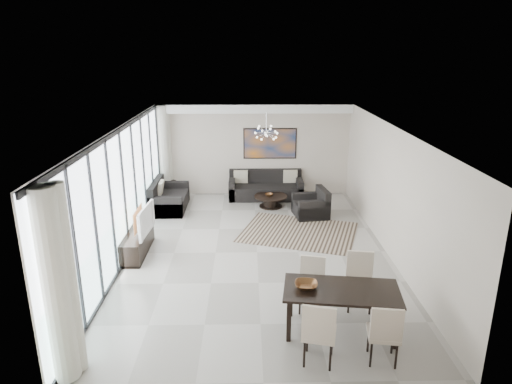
{
  "coord_description": "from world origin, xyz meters",
  "views": [
    {
      "loc": [
        -0.2,
        -9.65,
        4.53
      ],
      "look_at": [
        -0.01,
        0.69,
        1.25
      ],
      "focal_mm": 32.0,
      "sensor_mm": 36.0,
      "label": 1
    }
  ],
  "objects_px": {
    "dining_table": "(341,294)",
    "coffee_table": "(271,200)",
    "sofa_main": "(266,189)",
    "television": "(141,220)",
    "tv_console": "(137,243)"
  },
  "relations": [
    {
      "from": "tv_console",
      "to": "sofa_main",
      "type": "bearing_deg",
      "value": 52.4
    },
    {
      "from": "sofa_main",
      "to": "dining_table",
      "type": "height_order",
      "value": "sofa_main"
    },
    {
      "from": "dining_table",
      "to": "coffee_table",
      "type": "bearing_deg",
      "value": 97.61
    },
    {
      "from": "sofa_main",
      "to": "television",
      "type": "distance_m",
      "value": 5.1
    },
    {
      "from": "tv_console",
      "to": "coffee_table",
      "type": "bearing_deg",
      "value": 44.34
    },
    {
      "from": "coffee_table",
      "to": "sofa_main",
      "type": "bearing_deg",
      "value": 97.31
    },
    {
      "from": "coffee_table",
      "to": "dining_table",
      "type": "bearing_deg",
      "value": -82.39
    },
    {
      "from": "dining_table",
      "to": "tv_console",
      "type": "bearing_deg",
      "value": 142.5
    },
    {
      "from": "tv_console",
      "to": "television",
      "type": "relative_size",
      "value": 1.46
    },
    {
      "from": "tv_console",
      "to": "television",
      "type": "distance_m",
      "value": 0.6
    },
    {
      "from": "television",
      "to": "dining_table",
      "type": "relative_size",
      "value": 0.56
    },
    {
      "from": "coffee_table",
      "to": "television",
      "type": "bearing_deg",
      "value": -133.56
    },
    {
      "from": "coffee_table",
      "to": "sofa_main",
      "type": "distance_m",
      "value": 0.9
    },
    {
      "from": "coffee_table",
      "to": "tv_console",
      "type": "bearing_deg",
      "value": -135.66
    },
    {
      "from": "coffee_table",
      "to": "dining_table",
      "type": "height_order",
      "value": "dining_table"
    }
  ]
}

